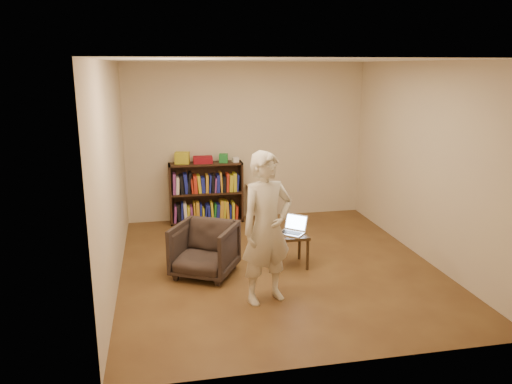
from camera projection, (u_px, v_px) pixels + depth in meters
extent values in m
plane|color=#4C2E18|center=(278.00, 266.00, 6.51)|extent=(4.50, 4.50, 0.00)
plane|color=white|center=(280.00, 60.00, 5.87)|extent=(4.50, 4.50, 0.00)
plane|color=#CAB198|center=(247.00, 142.00, 8.33)|extent=(4.00, 0.00, 4.00)
plane|color=#CAB198|center=(112.00, 175.00, 5.82)|extent=(0.00, 4.50, 4.50)
plane|color=#CAB198|center=(426.00, 162.00, 6.57)|extent=(0.00, 4.50, 4.50)
cube|color=black|center=(170.00, 194.00, 8.12)|extent=(0.03, 0.30, 1.00)
cube|color=black|center=(241.00, 191.00, 8.34)|extent=(0.03, 0.30, 1.00)
cube|color=black|center=(205.00, 191.00, 8.37)|extent=(1.20, 0.02, 1.00)
cube|color=black|center=(207.00, 221.00, 8.35)|extent=(1.20, 0.30, 0.03)
cube|color=black|center=(206.00, 193.00, 8.23)|extent=(1.14, 0.30, 0.03)
cube|color=black|center=(206.00, 164.00, 8.11)|extent=(1.20, 0.30, 0.03)
cube|color=gold|center=(182.00, 158.00, 8.04)|extent=(0.25, 0.20, 0.18)
cube|color=maroon|center=(203.00, 160.00, 8.10)|extent=(0.31, 0.23, 0.10)
cube|color=#217C31|center=(223.00, 158.00, 8.14)|extent=(0.16, 0.16, 0.14)
cube|color=white|center=(235.00, 160.00, 8.17)|extent=(0.11, 0.11, 0.08)
cube|color=tan|center=(260.00, 187.00, 8.34)|extent=(0.40, 0.40, 0.04)
cylinder|color=tan|center=(252.00, 207.00, 8.23)|extent=(0.04, 0.04, 0.54)
cylinder|color=tan|center=(271.00, 206.00, 8.29)|extent=(0.04, 0.04, 0.54)
cylinder|color=tan|center=(249.00, 202.00, 8.53)|extent=(0.04, 0.04, 0.54)
cylinder|color=tan|center=(267.00, 201.00, 8.59)|extent=(0.04, 0.04, 0.54)
imported|color=#2B241D|center=(205.00, 250.00, 6.16)|extent=(0.97, 0.97, 0.66)
cube|color=black|center=(290.00, 235.00, 6.43)|extent=(0.43, 0.43, 0.04)
cylinder|color=black|center=(279.00, 257.00, 6.27)|extent=(0.04, 0.04, 0.40)
cylinder|color=black|center=(308.00, 255.00, 6.34)|extent=(0.04, 0.04, 0.40)
cylinder|color=black|center=(273.00, 247.00, 6.62)|extent=(0.04, 0.04, 0.40)
cylinder|color=black|center=(299.00, 245.00, 6.69)|extent=(0.04, 0.04, 0.40)
cube|color=silver|center=(291.00, 233.00, 6.41)|extent=(0.37, 0.36, 0.02)
cube|color=black|center=(291.00, 233.00, 6.40)|extent=(0.27, 0.26, 0.00)
cube|color=silver|center=(296.00, 222.00, 6.50)|extent=(0.28, 0.26, 0.21)
cube|color=#B5D3FE|center=(296.00, 222.00, 6.50)|extent=(0.24, 0.22, 0.17)
imported|color=beige|center=(267.00, 228.00, 5.37)|extent=(0.71, 0.58, 1.68)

